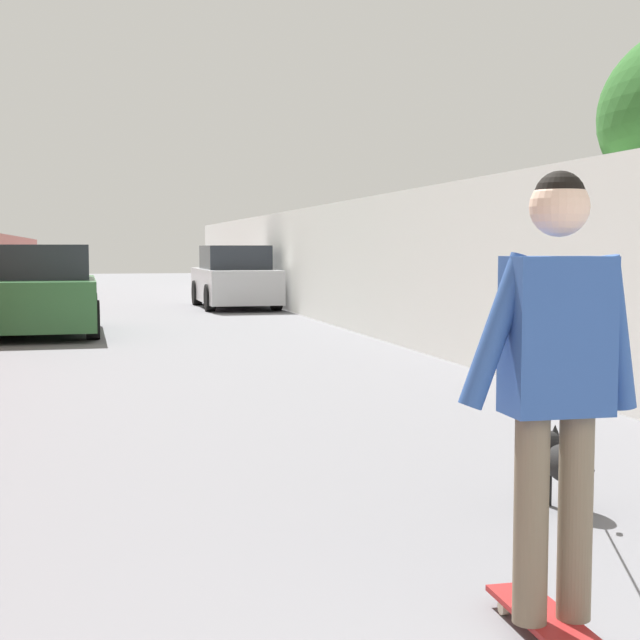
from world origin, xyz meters
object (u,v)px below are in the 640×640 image
Objects in this scene: person_skateboarder at (556,361)px; dog at (564,461)px; skateboard at (551,624)px; car_near at (44,293)px; car_far at (235,279)px.

dog is (1.61, -0.94, -0.79)m from person_skateboarder.
skateboard is 0.43× the size of dog.
dog is 0.49× the size of car_near.
car_far is (19.75, -1.95, -0.36)m from person_skateboarder.
person_skateboarder is 13.77m from car_near.
car_near is at bearing 9.82° from person_skateboarder.
car_near is (13.56, 2.35, -0.36)m from person_skateboarder.
car_far is (18.14, -1.01, 0.44)m from dog.
car_near is 7.53m from car_far.
dog is (1.61, -0.94, 0.21)m from skateboard.
person_skateboarder is 0.89× the size of dog.
car_far is at bearing -3.19° from dog.
skateboard is at bearing -170.18° from car_near.
dog is 18.17m from car_far.
car_near is at bearing 145.19° from car_far.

